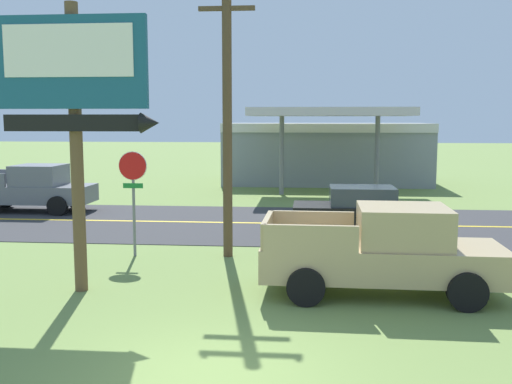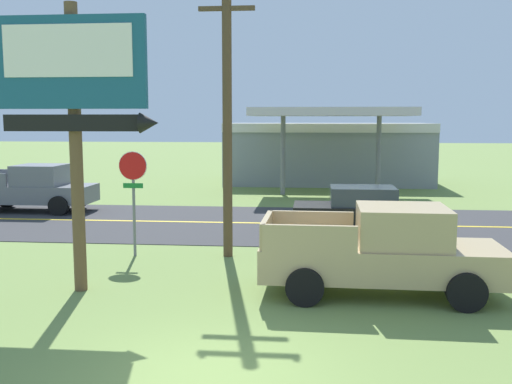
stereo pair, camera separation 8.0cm
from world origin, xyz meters
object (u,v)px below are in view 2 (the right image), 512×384
Objects in this scene: utility_pole at (227,102)px; car_black_near_lane at (359,211)px; stop_sign at (133,185)px; pickup_grey_on_road at (32,189)px; gas_station at (327,151)px; pickup_tan_parked_on_lawn at (383,252)px; motel_sign at (75,93)px.

car_black_near_lane is at bearing 39.84° from utility_pole.
pickup_grey_on_road is (-6.65, 7.48, -1.06)m from stop_sign.
gas_station is 22.85m from pickup_tan_parked_on_lawn.
stop_sign is 0.37× the size of utility_pole.
stop_sign is 10.06m from pickup_grey_on_road.
motel_sign is 1.21× the size of pickup_grey_on_road.
car_black_near_lane is at bearing -87.78° from gas_station.
utility_pole is 12.22m from pickup_grey_on_road.
utility_pole is at bearing -140.16° from car_black_near_lane.
pickup_tan_parked_on_lawn is at bearing -88.38° from gas_station.
pickup_grey_on_road is at bearing 163.08° from car_black_near_lane.
pickup_tan_parked_on_lawn reaches higher than car_black_near_lane.
utility_pole is at bearing 53.49° from motel_sign.
car_black_near_lane is (-0.02, 6.54, -0.13)m from pickup_tan_parked_on_lawn.
utility_pole is 19.93m from gas_station.
stop_sign reaches higher than pickup_tan_parked_on_lawn.
stop_sign is 0.57× the size of pickup_grey_on_road.
motel_sign is 24.15m from gas_station.
pickup_tan_parked_on_lawn is (0.65, -22.82, -0.98)m from gas_station.
gas_station is 2.31× the size of pickup_grey_on_road.
stop_sign is at bearing -106.55° from gas_station.
pickup_tan_parked_on_lawn is at bearing -25.16° from stop_sign.
stop_sign is at bearing 154.84° from pickup_tan_parked_on_lawn.
stop_sign is at bearing -174.89° from utility_pole.
stop_sign is 0.56× the size of pickup_tan_parked_on_lawn.
pickup_tan_parked_on_lawn and pickup_grey_on_road have the same top height.
car_black_near_lane is (6.65, 6.98, -3.56)m from motel_sign.
stop_sign is 20.61m from gas_station.
motel_sign is 7.51m from pickup_tan_parked_on_lawn.
utility_pole is 1.55× the size of pickup_grey_on_road.
gas_station is (3.25, 19.52, -2.36)m from utility_pole.
gas_station is 2.29× the size of pickup_tan_parked_on_lawn.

